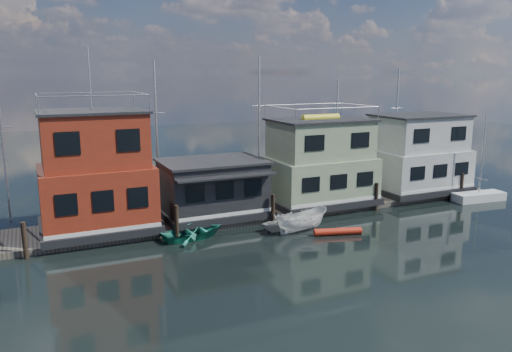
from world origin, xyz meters
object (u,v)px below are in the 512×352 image
houseboat_green (320,163)px  day_sailer (479,196)px  houseboat_white (418,155)px  motorboat (302,221)px  dinghy_white (276,223)px  houseboat_red (96,174)px  red_kayak (338,231)px  houseboat_dark (213,188)px  dinghy_teal (194,232)px

houseboat_green → day_sailer: 14.22m
houseboat_white → motorboat: (-14.44, -5.05, -2.77)m
day_sailer → dinghy_white: 19.27m
houseboat_red → red_kayak: bearing=-24.9°
houseboat_green → motorboat: houseboat_green is taller
houseboat_green → red_kayak: (-2.60, -6.68, -3.31)m
houseboat_red → houseboat_dark: 8.18m
houseboat_red → houseboat_white: size_ratio=1.41×
red_kayak → houseboat_dark: bearing=149.9°
houseboat_dark → day_sailer: bearing=-10.1°
houseboat_white → dinghy_white: 16.81m
houseboat_dark → motorboat: houseboat_dark is taller
houseboat_green → dinghy_white: houseboat_green is taller
dinghy_white → houseboat_red: bearing=73.8°
houseboat_dark → houseboat_white: 19.03m
houseboat_white → day_sailer: size_ratio=1.18×
houseboat_dark → dinghy_white: 5.52m
dinghy_white → dinghy_teal: bearing=84.8°
houseboat_dark → day_sailer: day_sailer is taller
houseboat_dark → motorboat: bearing=-47.8°
motorboat → red_kayak: size_ratio=1.22×
red_kayak → day_sailer: bearing=25.6°
day_sailer → dinghy_teal: size_ratio=1.70×
houseboat_white → dinghy_teal: 21.99m
houseboat_red → day_sailer: (30.28, -3.99, -3.68)m
motorboat → dinghy_teal: (-7.08, 1.77, -0.33)m
houseboat_dark → houseboat_red: bearing=179.9°
houseboat_dark → dinghy_teal: houseboat_dark is taller
dinghy_white → dinghy_teal: size_ratio=0.54×
day_sailer → motorboat: size_ratio=1.79×
houseboat_white → dinghy_white: (-15.99, -4.28, -2.94)m
houseboat_red → dinghy_teal: size_ratio=2.84×
houseboat_green → motorboat: size_ratio=2.12×
houseboat_red → houseboat_green: houseboat_red is taller
houseboat_green → day_sailer: size_ratio=1.18×
day_sailer → red_kayak: size_ratio=2.19×
motorboat → dinghy_teal: 7.31m
houseboat_white → dinghy_teal: size_ratio=2.01×
houseboat_red → red_kayak: (14.40, -6.68, -3.87)m
houseboat_dark → red_kayak: size_ratio=2.29×
day_sailer → dinghy_teal: (-24.80, 0.72, 0.01)m
day_sailer → dinghy_white: day_sailer is taller
houseboat_white → dinghy_white: houseboat_white is taller
houseboat_red → dinghy_teal: 7.37m
day_sailer → houseboat_red: bearing=178.6°
houseboat_red → dinghy_white: bearing=-21.2°
houseboat_green → dinghy_teal: 12.38m
houseboat_white → red_kayak: (-12.60, -6.68, -3.30)m
houseboat_red → dinghy_teal: (5.48, -3.28, -3.67)m
dinghy_white → red_kayak: bearing=-120.3°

